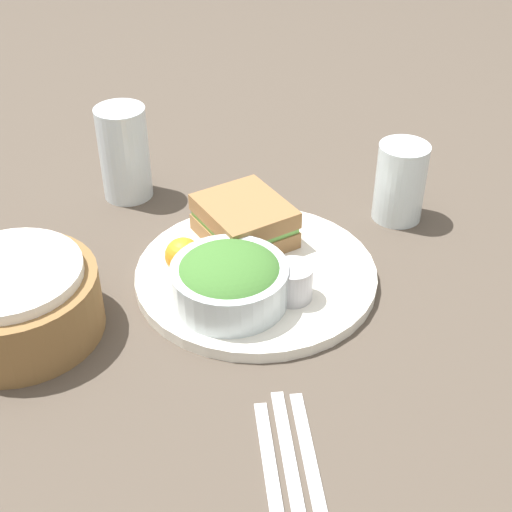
{
  "coord_description": "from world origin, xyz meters",
  "views": [
    {
      "loc": [
        -0.65,
        0.14,
        0.52
      ],
      "look_at": [
        0.0,
        0.0,
        0.03
      ],
      "focal_mm": 50.0,
      "sensor_mm": 36.0,
      "label": 1
    }
  ],
  "objects_px": {
    "plate": "(256,275)",
    "dressing_cup": "(293,282)",
    "sandwich": "(244,221)",
    "salad_bowl": "(230,280)",
    "fork": "(311,464)",
    "spoon": "(270,468)",
    "bread_basket": "(16,301)",
    "water_glass": "(400,182)",
    "knife": "(290,466)",
    "drink_glass": "(124,153)"
  },
  "relations": [
    {
      "from": "salad_bowl",
      "to": "knife",
      "type": "height_order",
      "value": "salad_bowl"
    },
    {
      "from": "fork",
      "to": "knife",
      "type": "xyz_separation_m",
      "value": [
        0.0,
        0.02,
        0.0
      ]
    },
    {
      "from": "plate",
      "to": "spoon",
      "type": "distance_m",
      "value": 0.27
    },
    {
      "from": "sandwich",
      "to": "spoon",
      "type": "height_order",
      "value": "sandwich"
    },
    {
      "from": "drink_glass",
      "to": "bread_basket",
      "type": "bearing_deg",
      "value": 153.01
    },
    {
      "from": "salad_bowl",
      "to": "fork",
      "type": "xyz_separation_m",
      "value": [
        -0.23,
        -0.03,
        -0.04
      ]
    },
    {
      "from": "plate",
      "to": "water_glass",
      "type": "height_order",
      "value": "water_glass"
    },
    {
      "from": "plate",
      "to": "water_glass",
      "type": "xyz_separation_m",
      "value": [
        0.1,
        -0.21,
        0.05
      ]
    },
    {
      "from": "salad_bowl",
      "to": "knife",
      "type": "relative_size",
      "value": 0.73
    },
    {
      "from": "bread_basket",
      "to": "drink_glass",
      "type": "bearing_deg",
      "value": -26.99
    },
    {
      "from": "bread_basket",
      "to": "salad_bowl",
      "type": "bearing_deg",
      "value": -93.78
    },
    {
      "from": "water_glass",
      "to": "drink_glass",
      "type": "bearing_deg",
      "value": 68.86
    },
    {
      "from": "plate",
      "to": "knife",
      "type": "height_order",
      "value": "plate"
    },
    {
      "from": "salad_bowl",
      "to": "plate",
      "type": "bearing_deg",
      "value": -39.74
    },
    {
      "from": "dressing_cup",
      "to": "fork",
      "type": "bearing_deg",
      "value": 169.64
    },
    {
      "from": "drink_glass",
      "to": "knife",
      "type": "bearing_deg",
      "value": -168.11
    },
    {
      "from": "salad_bowl",
      "to": "dressing_cup",
      "type": "distance_m",
      "value": 0.07
    },
    {
      "from": "plate",
      "to": "water_glass",
      "type": "relative_size",
      "value": 2.69
    },
    {
      "from": "dressing_cup",
      "to": "drink_glass",
      "type": "xyz_separation_m",
      "value": [
        0.29,
        0.16,
        0.03
      ]
    },
    {
      "from": "spoon",
      "to": "water_glass",
      "type": "height_order",
      "value": "water_glass"
    },
    {
      "from": "water_glass",
      "to": "dressing_cup",
      "type": "bearing_deg",
      "value": 129.72
    },
    {
      "from": "salad_bowl",
      "to": "bread_basket",
      "type": "distance_m",
      "value": 0.23
    },
    {
      "from": "sandwich",
      "to": "spoon",
      "type": "bearing_deg",
      "value": 172.26
    },
    {
      "from": "salad_bowl",
      "to": "spoon",
      "type": "height_order",
      "value": "salad_bowl"
    },
    {
      "from": "plate",
      "to": "salad_bowl",
      "type": "xyz_separation_m",
      "value": [
        -0.05,
        0.04,
        0.04
      ]
    },
    {
      "from": "knife",
      "to": "sandwich",
      "type": "bearing_deg",
      "value": -178.82
    },
    {
      "from": "salad_bowl",
      "to": "drink_glass",
      "type": "distance_m",
      "value": 0.29
    },
    {
      "from": "drink_glass",
      "to": "knife",
      "type": "xyz_separation_m",
      "value": [
        -0.5,
        -0.11,
        -0.06
      ]
    },
    {
      "from": "knife",
      "to": "spoon",
      "type": "distance_m",
      "value": 0.02
    },
    {
      "from": "sandwich",
      "to": "knife",
      "type": "distance_m",
      "value": 0.34
    },
    {
      "from": "bread_basket",
      "to": "water_glass",
      "type": "distance_m",
      "value": 0.5
    },
    {
      "from": "dressing_cup",
      "to": "water_glass",
      "type": "xyz_separation_m",
      "value": [
        0.15,
        -0.18,
        0.02
      ]
    },
    {
      "from": "plate",
      "to": "bread_basket",
      "type": "distance_m",
      "value": 0.27
    },
    {
      "from": "sandwich",
      "to": "bread_basket",
      "type": "bearing_deg",
      "value": 110.74
    },
    {
      "from": "sandwich",
      "to": "salad_bowl",
      "type": "distance_m",
      "value": 0.12
    },
    {
      "from": "drink_glass",
      "to": "fork",
      "type": "distance_m",
      "value": 0.52
    },
    {
      "from": "plate",
      "to": "spoon",
      "type": "xyz_separation_m",
      "value": [
        -0.27,
        0.05,
        -0.0
      ]
    },
    {
      "from": "plate",
      "to": "drink_glass",
      "type": "height_order",
      "value": "drink_glass"
    },
    {
      "from": "dressing_cup",
      "to": "bread_basket",
      "type": "distance_m",
      "value": 0.3
    },
    {
      "from": "fork",
      "to": "salad_bowl",
      "type": "bearing_deg",
      "value": -166.53
    },
    {
      "from": "knife",
      "to": "water_glass",
      "type": "distance_m",
      "value": 0.44
    },
    {
      "from": "water_glass",
      "to": "fork",
      "type": "bearing_deg",
      "value": 148.77
    },
    {
      "from": "spoon",
      "to": "plate",
      "type": "bearing_deg",
      "value": 176.23
    },
    {
      "from": "fork",
      "to": "spoon",
      "type": "relative_size",
      "value": 1.11
    },
    {
      "from": "bread_basket",
      "to": "dressing_cup",
      "type": "bearing_deg",
      "value": -94.71
    },
    {
      "from": "knife",
      "to": "water_glass",
      "type": "height_order",
      "value": "water_glass"
    },
    {
      "from": "spoon",
      "to": "knife",
      "type": "bearing_deg",
      "value": 90.0
    },
    {
      "from": "dressing_cup",
      "to": "sandwich",
      "type": "bearing_deg",
      "value": 13.14
    },
    {
      "from": "plate",
      "to": "salad_bowl",
      "type": "relative_size",
      "value": 2.19
    },
    {
      "from": "plate",
      "to": "dressing_cup",
      "type": "bearing_deg",
      "value": -153.04
    }
  ]
}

